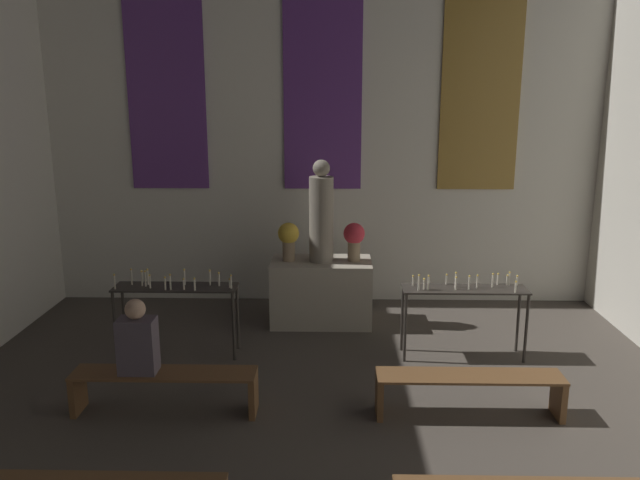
{
  "coord_description": "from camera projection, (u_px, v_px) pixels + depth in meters",
  "views": [
    {
      "loc": [
        0.16,
        1.8,
        3.1
      ],
      "look_at": [
        0.0,
        9.13,
        1.36
      ],
      "focal_mm": 35.0,
      "sensor_mm": 36.0,
      "label": 1
    }
  ],
  "objects": [
    {
      "name": "pew_back_right",
      "position": [
        469.0,
        386.0,
        6.06
      ],
      "size": [
        1.81,
        0.36,
        0.43
      ],
      "color": "brown",
      "rests_on": "ground_plane"
    },
    {
      "name": "flower_vase_right",
      "position": [
        354.0,
        238.0,
        8.35
      ],
      "size": [
        0.29,
        0.29,
        0.52
      ],
      "color": "#937A5B",
      "rests_on": "altar"
    },
    {
      "name": "candle_rack_right",
      "position": [
        464.0,
        298.0,
        7.34
      ],
      "size": [
        1.46,
        0.38,
        1.05
      ],
      "color": "#332D28",
      "rests_on": "ground_plane"
    },
    {
      "name": "pew_back_left",
      "position": [
        165.0,
        383.0,
        6.12
      ],
      "size": [
        1.81,
        0.36,
        0.43
      ],
      "color": "brown",
      "rests_on": "ground_plane"
    },
    {
      "name": "person_seated",
      "position": [
        137.0,
        341.0,
        6.02
      ],
      "size": [
        0.36,
        0.24,
        0.75
      ],
      "color": "#564C56",
      "rests_on": "pew_back_left"
    },
    {
      "name": "candle_rack_left",
      "position": [
        176.0,
        296.0,
        7.41
      ],
      "size": [
        1.46,
        0.38,
        1.06
      ],
      "color": "#332D28",
      "rests_on": "ground_plane"
    },
    {
      "name": "altar",
      "position": [
        321.0,
        292.0,
        8.53
      ],
      "size": [
        1.35,
        0.75,
        0.88
      ],
      "color": "#ADA38E",
      "rests_on": "ground_plane"
    },
    {
      "name": "statue",
      "position": [
        321.0,
        215.0,
        8.28
      ],
      "size": [
        0.32,
        0.32,
        1.37
      ],
      "color": "gray",
      "rests_on": "altar"
    },
    {
      "name": "wall_back",
      "position": [
        323.0,
        120.0,
        9.01
      ],
      "size": [
        8.22,
        0.16,
        5.37
      ],
      "color": "silver",
      "rests_on": "ground_plane"
    },
    {
      "name": "flower_vase_left",
      "position": [
        289.0,
        238.0,
        8.37
      ],
      "size": [
        0.29,
        0.29,
        0.52
      ],
      "color": "#937A5B",
      "rests_on": "altar"
    }
  ]
}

